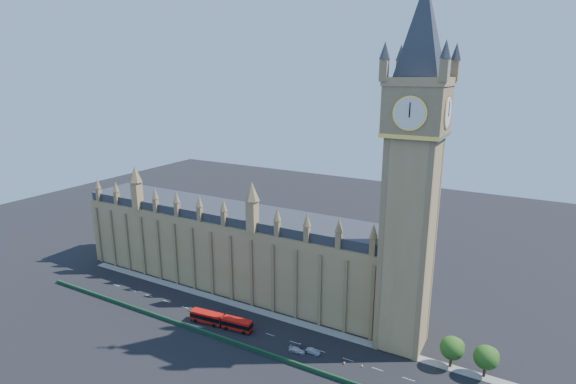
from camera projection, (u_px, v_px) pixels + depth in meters
The scene contains 15 objects.
ground at pixel (258, 331), 131.13m from camera, with size 400.00×400.00×0.00m, color black.
palace_westminster at pixel (232, 246), 157.91m from camera, with size 120.00×20.00×28.00m.
elizabeth_tower at pixel (414, 150), 111.07m from camera, with size 20.59×20.59×105.00m.
bridge_parapet at pixel (241, 345), 123.38m from camera, with size 160.00×0.60×1.20m, color #1E4C2D.
kerb_north at pixel (275, 316), 139.13m from camera, with size 160.00×3.00×0.16m, color gray.
tree_east_near at pixel (453, 348), 113.63m from camera, with size 6.00×6.00×8.50m.
tree_east_far at pixel (487, 357), 109.87m from camera, with size 6.00×6.00×8.50m.
red_bus at pixel (221, 321), 133.24m from camera, with size 20.28×5.00×3.41m.
car_grey at pixel (302, 348), 121.73m from camera, with size 1.58×3.94×1.34m, color #3C3F44.
car_silver at pixel (313, 351), 120.39m from camera, with size 1.38×3.96×1.31m, color #97999E.
car_white at pixel (297, 350), 120.92m from camera, with size 1.86×4.59×1.33m, color silver.
cone_a at pixel (297, 347), 122.73m from camera, with size 0.60×0.60×0.80m.
cone_b at pixel (300, 344), 124.06m from camera, with size 0.57×0.57×0.79m.
cone_c at pixel (362, 366), 114.92m from camera, with size 0.45×0.45×0.66m.
cone_d at pixel (344, 363), 116.00m from camera, with size 0.60×0.60×0.78m.
Camera 1 is at (64.18, -97.39, 72.94)m, focal length 28.00 mm.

